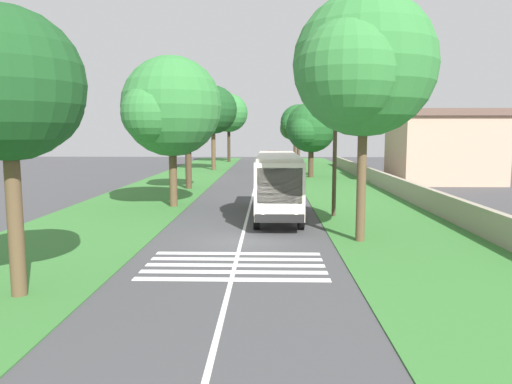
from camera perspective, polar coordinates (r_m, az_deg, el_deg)
The scene contains 22 objects.
ground at distance 22.35m, azimuth -1.79°, elevation -5.91°, with size 160.00×160.00×0.00m, color #424244.
grass_verge_left at distance 38.27m, azimuth -12.83°, elevation -0.66°, with size 120.00×8.00×0.04m, color #387533.
grass_verge_right at distance 37.73m, azimuth 12.08°, elevation -0.75°, with size 120.00×8.00×0.04m, color #387533.
centre_line at distance 37.11m, azimuth -0.47°, elevation -0.75°, with size 110.00×0.16×0.01m, color silver.
coach_bus at distance 28.84m, azimuth 2.56°, elevation 1.32°, with size 11.16×2.62×3.73m.
zebra_crossing at distance 18.54m, azimuth -2.49°, elevation -8.62°, with size 4.05×6.80×0.01m.
trailing_car_0 at distance 47.73m, azimuth 2.44°, elevation 1.77°, with size 4.30×1.78×1.43m.
trailing_car_1 at distance 53.46m, azimuth 2.17°, elevation 2.33°, with size 4.30×1.78×1.43m.
trailing_minibus_0 at distance 65.23m, azimuth 1.90°, elevation 3.94°, with size 6.00×2.14×2.53m.
roadside_tree_left_0 at distance 84.16m, azimuth -3.38°, elevation 9.16°, with size 8.07×6.56×11.67m.
roadside_tree_left_1 at distance 16.28m, azimuth -27.48°, elevation 10.57°, with size 5.70×4.49×8.60m.
roadside_tree_left_2 at distance 43.56m, azimuth -8.22°, elevation 7.78°, with size 5.69×4.52×8.03m.
roadside_tree_left_3 at distance 33.12m, azimuth -10.10°, elevation 9.63°, with size 7.46×6.62×10.01m.
roadside_tree_left_4 at distance 65.83m, azimuth -5.21°, elevation 9.50°, with size 7.24×6.43×11.27m.
roadside_tree_right_0 at distance 22.62m, azimuth 12.14°, elevation 13.93°, with size 7.87×6.35×11.12m.
roadside_tree_right_1 at distance 75.54m, azimuth 4.52°, elevation 7.62°, with size 5.88×4.66×8.30m.
roadside_tree_right_2 at distance 54.96m, azimuth 6.40°, elevation 7.41°, with size 6.77×5.61×8.39m.
roadside_tree_right_3 at distance 82.34m, azimuth 4.93°, elevation 8.03°, with size 6.55×5.42×9.34m.
roadside_tree_right_4 at distance 65.78m, azimuth 4.92°, elevation 8.02°, with size 5.76×4.91×8.78m.
utility_pole at distance 29.06m, azimuth 9.27°, elevation 4.54°, with size 0.24×1.40×7.24m.
roadside_wall at distance 43.22m, azimuth 15.33°, elevation 1.09°, with size 70.00×0.40×1.41m, color #9E937F.
roadside_building at distance 52.43m, azimuth 21.17°, elevation 5.05°, with size 9.18×10.25×7.24m.
Camera 1 is at (-21.75, -1.26, 4.98)m, focal length 33.94 mm.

